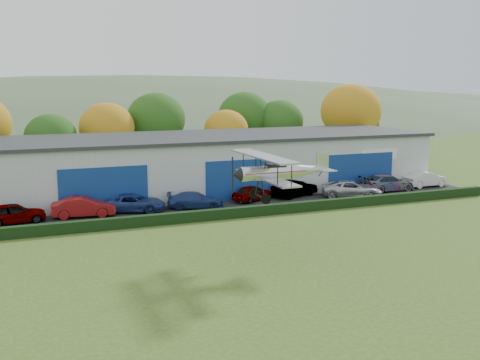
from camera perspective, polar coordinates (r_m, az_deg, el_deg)
name	(u,v)px	position (r m, az deg, el deg)	size (l,w,h in m)	color
ground	(318,295)	(27.95, 7.93, -11.50)	(300.00, 300.00, 0.00)	#3A591C
apron	(226,204)	(47.51, -1.40, -2.46)	(48.00, 9.00, 0.05)	black
hedge	(248,212)	(43.07, 0.80, -3.23)	(46.00, 0.60, 0.80)	black
hangar	(221,162)	(54.19, -1.98, 1.88)	(40.60, 12.60, 5.30)	#B2B7BC
tree_belt	(149,124)	(64.86, -9.26, 5.69)	(75.70, 13.22, 10.12)	#3D2614
distant_hills	(55,168)	(164.45, -18.38, 1.20)	(430.00, 196.00, 56.00)	#4C6642
car_0	(14,213)	(43.93, -22.09, -3.16)	(1.79, 4.45, 1.52)	gray
car_1	(83,207)	(44.33, -15.68, -2.66)	(1.65, 4.74, 1.56)	maroon
car_2	(134,203)	(45.27, -10.80, -2.31)	(2.32, 5.03, 1.40)	navy
car_3	(195,200)	(45.83, -4.57, -2.06)	(1.87, 4.59, 1.33)	navy
car_4	(253,193)	(48.58, 1.30, -1.33)	(1.62, 4.04, 1.38)	gray
car_5	(294,188)	(50.58, 5.58, -0.83)	(1.63, 4.67, 1.54)	gray
car_6	(352,189)	(51.11, 11.34, -0.90)	(2.48, 5.37, 1.49)	silver
car_7	(387,183)	(54.82, 14.80, -0.27)	(2.20, 5.41, 1.57)	gray
car_8	(426,179)	(58.19, 18.44, 0.09)	(1.60, 4.57, 1.51)	silver
biplane	(277,171)	(32.85, 3.83, 0.96)	(6.30, 7.15, 2.70)	silver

